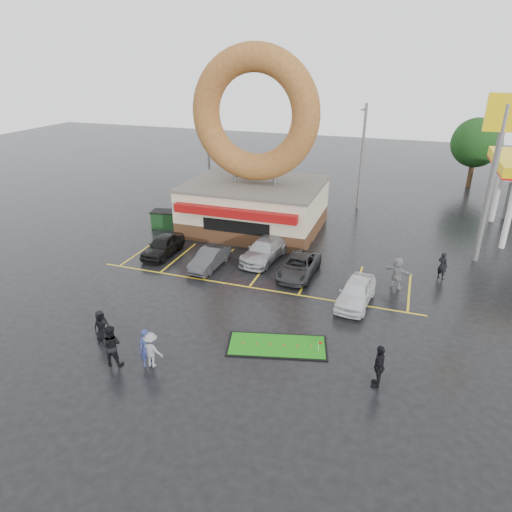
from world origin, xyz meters
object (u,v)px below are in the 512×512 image
(car_black, at_px, (163,246))
(car_white, at_px, (356,292))
(car_dgrey, at_px, (210,258))
(person_blue, at_px, (147,348))
(shell_sign, at_px, (498,149))
(car_grey, at_px, (299,266))
(donut_shop, at_px, (254,173))
(putting_green, at_px, (277,346))
(dumpster, at_px, (164,220))
(car_silver, at_px, (265,250))
(streetlight_left, at_px, (208,147))
(person_cameraman, at_px, (379,366))
(streetlight_mid, at_px, (362,155))

(car_black, distance_m, car_white, 13.62)
(car_dgrey, relative_size, person_blue, 2.09)
(shell_sign, xyz_separation_m, car_grey, (-10.65, -6.04, -6.77))
(donut_shop, xyz_separation_m, putting_green, (6.28, -14.78, -4.43))
(donut_shop, bearing_deg, dumpster, -162.79)
(car_silver, bearing_deg, car_grey, -22.21)
(car_grey, bearing_deg, shell_sign, 31.54)
(person_blue, bearing_deg, car_white, 9.09)
(car_dgrey, bearing_deg, donut_shop, 91.21)
(streetlight_left, bearing_deg, person_cameraman, -51.98)
(shell_sign, bearing_deg, car_grey, -150.42)
(car_grey, bearing_deg, car_white, -30.63)
(car_black, distance_m, car_grey, 9.55)
(donut_shop, relative_size, streetlight_left, 1.50)
(shell_sign, height_order, car_silver, shell_sign)
(person_blue, distance_m, putting_green, 5.99)
(car_silver, distance_m, person_cameraman, 13.53)
(streetlight_mid, distance_m, dumpster, 17.60)
(car_black, bearing_deg, streetlight_mid, 53.81)
(streetlight_left, xyz_separation_m, car_grey, (12.35, -13.96, -4.17))
(streetlight_left, height_order, person_blue, streetlight_left)
(car_dgrey, relative_size, car_white, 0.93)
(car_white, relative_size, person_cameraman, 2.11)
(person_cameraman, bearing_deg, car_grey, -148.57)
(person_cameraman, bearing_deg, person_blue, -79.23)
(car_dgrey, distance_m, car_white, 9.69)
(donut_shop, height_order, streetlight_mid, donut_shop)
(car_grey, bearing_deg, putting_green, -81.20)
(car_dgrey, xyz_separation_m, car_silver, (2.97, 2.34, 0.07))
(car_grey, xyz_separation_m, putting_green, (0.93, -7.77, -0.57))
(car_black, distance_m, car_dgrey, 3.93)
(shell_sign, xyz_separation_m, car_silver, (-13.38, -4.48, -6.69))
(car_black, bearing_deg, putting_green, -35.98)
(donut_shop, height_order, streetlight_left, donut_shop)
(streetlight_mid, xyz_separation_m, car_grey, (-1.65, -14.96, -4.17))
(person_cameraman, bearing_deg, car_black, -121.40)
(streetlight_left, distance_m, person_cameraman, 29.46)
(streetlight_mid, bearing_deg, dumpster, -143.97)
(car_silver, height_order, car_grey, car_silver)
(car_black, distance_m, person_blue, 12.33)
(car_silver, height_order, person_blue, person_blue)
(shell_sign, xyz_separation_m, car_dgrey, (-16.35, -6.81, -6.76))
(shell_sign, height_order, car_grey, shell_sign)
(streetlight_left, xyz_separation_m, car_white, (16.19, -16.42, -4.09))
(donut_shop, distance_m, car_dgrey, 8.69)
(car_black, relative_size, person_cameraman, 2.05)
(donut_shop, xyz_separation_m, person_cameraman, (10.99, -16.07, -3.50))
(shell_sign, distance_m, car_white, 12.78)
(person_cameraman, bearing_deg, streetlight_left, -142.48)
(shell_sign, relative_size, streetlight_left, 1.18)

